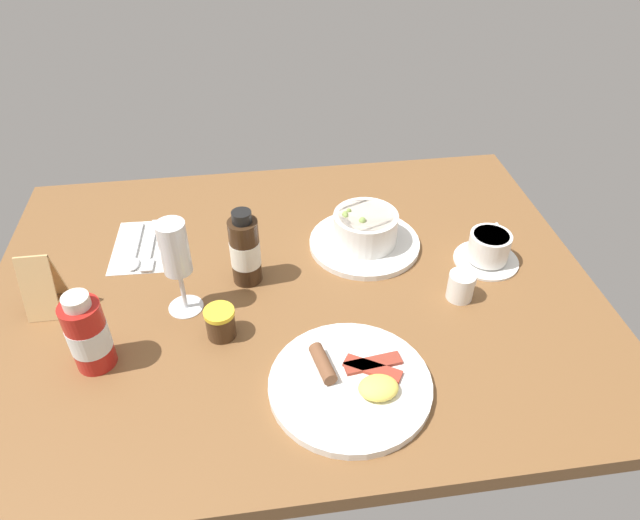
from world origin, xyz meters
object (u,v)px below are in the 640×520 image
Objects in this scene: creamer_jug at (461,286)px; breakfast_plate at (352,384)px; wine_glass at (175,253)px; sauce_bottle_red at (88,334)px; jam_jar at (220,323)px; sauce_bottle_brown at (245,250)px; cutlery_setting at (144,247)px; menu_card at (40,283)px; coffee_cup at (489,249)px; porridge_bowl at (365,232)px.

creamer_jug reaches higher than breakfast_plate.
breakfast_plate is at bearing 140.02° from wine_glass.
jam_jar is at bearing -170.48° from sauce_bottle_red.
creamer_jug is 28.57cm from breakfast_plate.
sauce_bottle_red is (24.42, 16.87, -0.40)cm from sauce_bottle_brown.
sauce_bottle_brown is at bearing -62.33° from breakfast_plate.
wine_glass is at bearing 115.70° from cutlery_setting.
breakfast_plate reaches higher than cutlery_setting.
sauce_bottle_brown is at bearing 148.40° from cutlery_setting.
creamer_jug is (-57.09, 22.56, 2.41)cm from cutlery_setting.
wine_glass is at bearing -39.98° from breakfast_plate.
sauce_bottle_brown is 1.06× the size of sauce_bottle_red.
wine_glass is 13.46cm from jam_jar.
creamer_jug is at bearing 164.50° from sauce_bottle_brown.
creamer_jug is 1.05× the size of jam_jar.
breakfast_plate is (-25.48, 21.37, -11.17)cm from wine_glass.
creamer_jug is 72.39cm from menu_card.
jam_jar is at bearing 120.19° from cutlery_setting.
jam_jar is 20.14cm from sauce_bottle_red.
wine_glass is 24.79cm from menu_card.
sauce_bottle_red is at bearing 12.67° from coffee_cup.
menu_card reaches higher than breakfast_plate.
breakfast_plate is at bearing 75.38° from porridge_bowl.
menu_card reaches higher than coffee_cup.
wine_glass is 1.20× the size of sauce_bottle_brown.
sauce_bottle_brown reaches higher than creamer_jug.
creamer_jug reaches higher than cutlery_setting.
menu_card is at bearing -54.05° from sauce_bottle_red.
porridge_bowl is at bearing -159.29° from wine_glass.
coffee_cup is 57.64cm from wine_glass.
menu_card is at bearing 4.33° from sauce_bottle_brown.
coffee_cup is at bearing -166.13° from jam_jar.
sauce_bottle_brown reaches higher than cutlery_setting.
jam_jar is (28.25, 20.50, -0.59)cm from porridge_bowl.
porridge_bowl is 1.46× the size of sauce_bottle_brown.
sauce_bottle_red is 1.23× the size of menu_card.
sauce_bottle_red reaches higher than porridge_bowl.
porridge_bowl is 1.77× the size of coffee_cup.
cutlery_setting is at bearing -7.04° from porridge_bowl.
sauce_bottle_red is (61.60, 6.57, 3.66)cm from creamer_jug.
creamer_jug is 0.50× the size of menu_card.
coffee_cup is 80.43cm from menu_card.
breakfast_plate is (31.21, 26.36, -2.04)cm from coffee_cup.
wine_glass is (-8.84, 18.37, 11.82)cm from cutlery_setting.
coffee_cup is 71.88cm from sauce_bottle_red.
wine_glass reaches higher than porridge_bowl.
porridge_bowl is at bearing -104.62° from breakfast_plate.
creamer_jug is 0.32× the size of wine_glass.
porridge_bowl reaches higher than cutlery_setting.
wine_glass reaches higher than sauce_bottle_brown.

